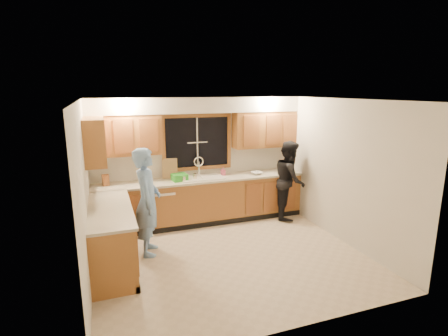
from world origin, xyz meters
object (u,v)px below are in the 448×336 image
object	(u,v)px
sink	(202,181)
dish_crate	(180,177)
stove	(113,253)
knife_block	(106,180)
dishwasher	(160,207)
soap_bottle	(223,171)
man	(147,202)
bowl	(257,173)
woman	(290,180)

from	to	relation	value
sink	dish_crate	xyz separation A→B (m)	(-0.46, -0.04, 0.12)
stove	knife_block	size ratio (longest dim) A/B	4.32
dishwasher	dish_crate	xyz separation A→B (m)	(0.39, -0.03, 0.57)
soap_bottle	man	bearing A→B (deg)	-146.54
man	knife_block	size ratio (longest dim) A/B	8.46
sink	dishwasher	size ratio (longest dim) A/B	1.05
sink	bowl	size ratio (longest dim) A/B	3.84
dish_crate	bowl	bearing A→B (deg)	-1.30
dish_crate	soap_bottle	size ratio (longest dim) A/B	1.61
sink	dishwasher	distance (m)	0.96
man	woman	bearing A→B (deg)	-66.56
knife_block	bowl	size ratio (longest dim) A/B	0.93
soap_bottle	bowl	world-z (taller)	soap_bottle
dishwasher	bowl	xyz separation A→B (m)	(2.02, -0.06, 0.54)
stove	dishwasher	bearing A→B (deg)	62.31
knife_block	dish_crate	world-z (taller)	knife_block
dishwasher	soap_bottle	world-z (taller)	soap_bottle
stove	man	bearing A→B (deg)	53.01
stove	soap_bottle	xyz separation A→B (m)	(2.28, 1.91, 0.56)
sink	dish_crate	size ratio (longest dim) A/B	3.10
dishwasher	woman	world-z (taller)	woman
stove	knife_block	xyz separation A→B (m)	(-0.01, 1.89, 0.57)
woman	knife_block	distance (m)	3.64
sink	man	world-z (taller)	man
dishwasher	sink	bearing A→B (deg)	0.99
knife_block	dish_crate	size ratio (longest dim) A/B	0.75
stove	woman	world-z (taller)	woman
sink	knife_block	bearing A→B (deg)	178.06
man	knife_block	world-z (taller)	man
dishwasher	bowl	world-z (taller)	bowl
man	knife_block	distance (m)	1.26
woman	knife_block	bearing A→B (deg)	111.66
man	soap_bottle	xyz separation A→B (m)	(1.69, 1.12, 0.12)
dishwasher	dish_crate	size ratio (longest dim) A/B	2.95
man	woman	xyz separation A→B (m)	(3.00, 0.68, -0.07)
dish_crate	bowl	world-z (taller)	dish_crate
woman	dishwasher	bearing A→B (deg)	110.95
dishwasher	bowl	size ratio (longest dim) A/B	3.66
bowl	dishwasher	bearing A→B (deg)	178.22
dishwasher	man	world-z (taller)	man
dish_crate	knife_block	bearing A→B (deg)	175.70
sink	man	bearing A→B (deg)	-139.36
sink	stove	world-z (taller)	sink
stove	soap_bottle	size ratio (longest dim) A/B	5.21
dishwasher	knife_block	distance (m)	1.14
stove	knife_block	distance (m)	1.97
stove	man	world-z (taller)	man
sink	woman	world-z (taller)	woman
dishwasher	knife_block	bearing A→B (deg)	175.47
man	dish_crate	bearing A→B (deg)	-26.41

